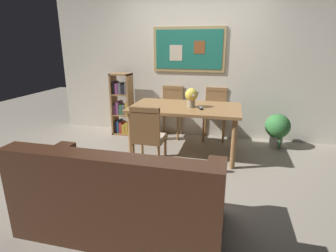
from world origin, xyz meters
TOP-DOWN VIEW (x-y plane):
  - ground_plane at (0.00, 0.00)m, footprint 12.00×12.00m
  - wall_back_with_painting at (-0.00, 1.53)m, footprint 5.20×0.14m
  - dining_table at (0.05, 0.55)m, footprint 1.64×0.96m
  - dining_chair_far_left at (-0.35, 1.34)m, footprint 0.40×0.41m
  - dining_chair_far_right at (0.44, 1.38)m, footprint 0.40×0.41m
  - dining_chair_near_left at (-0.30, -0.22)m, footprint 0.40×0.41m
  - leather_couch at (-0.18, -1.38)m, footprint 1.80×0.84m
  - bookshelf at (-1.26, 1.20)m, footprint 0.36×0.28m
  - potted_ivy at (1.47, 1.14)m, footprint 0.40×0.40m
  - flower_vase at (0.14, 0.52)m, footprint 0.20×0.19m
  - tv_remote at (0.29, 0.44)m, footprint 0.10×0.16m

SIDE VIEW (x-z plane):
  - ground_plane at x=0.00m, z-range 0.00..0.00m
  - leather_couch at x=-0.18m, z-range -0.11..0.73m
  - potted_ivy at x=1.47m, z-range 0.02..0.64m
  - dining_chair_far_left at x=-0.35m, z-range 0.08..0.99m
  - dining_chair_far_right at x=0.44m, z-range 0.08..0.99m
  - dining_chair_near_left at x=-0.30m, z-range 0.08..0.99m
  - bookshelf at x=-1.26m, z-range -0.03..1.11m
  - dining_table at x=0.05m, z-range 0.29..1.04m
  - tv_remote at x=0.29m, z-range 0.75..0.77m
  - flower_vase at x=0.14m, z-range 0.77..1.05m
  - wall_back_with_painting at x=0.00m, z-range 0.01..2.61m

